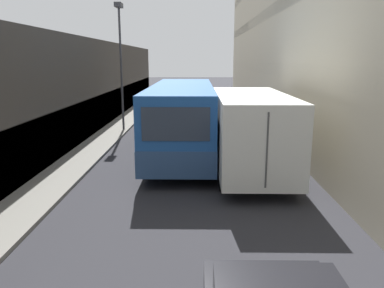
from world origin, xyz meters
TOP-DOWN VIEW (x-y plane):
  - ground_plane at (0.00, 15.00)m, footprint 150.00×150.00m
  - sidewalk_left at (-4.60, 15.00)m, footprint 1.62×60.00m
  - building_left_shopfront at (-6.51, 15.00)m, footprint 2.40×60.00m
  - bus at (-0.39, 17.12)m, footprint 2.59×10.05m
  - box_truck at (2.19, 15.24)m, footprint 2.45×9.00m
  - panel_van at (-1.57, 28.52)m, footprint 1.96×4.07m
  - street_lamp at (-4.04, 22.30)m, footprint 0.36×0.80m

SIDE VIEW (x-z plane):
  - ground_plane at x=0.00m, z-range 0.00..0.00m
  - sidewalk_left at x=-4.60m, z-range 0.00..0.12m
  - panel_van at x=-1.57m, z-range 0.11..1.93m
  - box_truck at x=2.19m, z-range 0.15..3.07m
  - bus at x=-0.39m, z-range 0.09..3.13m
  - building_left_shopfront at x=-6.51m, z-range -0.24..4.99m
  - street_lamp at x=-4.04m, z-range 1.45..8.44m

